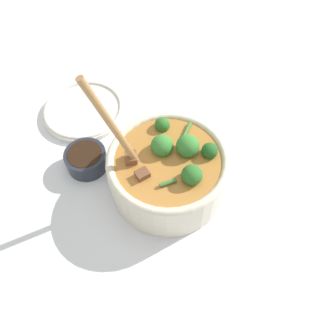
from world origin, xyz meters
TOP-DOWN VIEW (x-y plane):
  - ground_plane at (0.00, 0.00)m, footprint 4.00×4.00m
  - stew_bowl at (-0.00, -0.00)m, footprint 0.23×0.23m
  - condiment_bowl at (0.18, -0.01)m, footprint 0.09×0.09m
  - empty_plate at (0.24, -0.15)m, footprint 0.19×0.19m

SIDE VIEW (x-z plane):
  - ground_plane at x=0.00m, z-range 0.00..0.00m
  - empty_plate at x=0.24m, z-range 0.00..0.02m
  - condiment_bowl at x=0.18m, z-range 0.00..0.04m
  - stew_bowl at x=0.00m, z-range -0.09..0.20m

